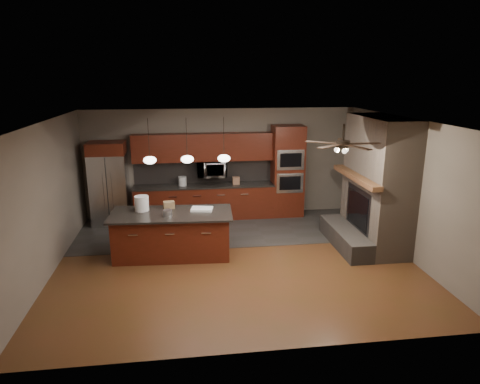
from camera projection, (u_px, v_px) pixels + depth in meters
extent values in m
plane|color=#592E1A|center=(236.00, 260.00, 8.66)|extent=(7.00, 7.00, 0.00)
cube|color=white|center=(235.00, 121.00, 7.92)|extent=(7.00, 6.00, 0.02)
cube|color=slate|center=(221.00, 163.00, 11.16)|extent=(7.00, 0.02, 2.80)
cube|color=slate|center=(405.00, 187.00, 8.74)|extent=(0.02, 6.00, 2.80)
cube|color=slate|center=(46.00, 200.00, 7.84)|extent=(0.02, 6.00, 2.80)
cube|color=#312F2C|center=(227.00, 229.00, 10.38)|extent=(7.00, 2.40, 0.01)
cube|color=#786655|center=(378.00, 183.00, 9.07)|extent=(0.80, 2.00, 2.80)
cube|color=#423D36|center=(345.00, 237.00, 9.30)|extent=(0.50, 2.00, 0.40)
cube|color=#2D2D30|center=(359.00, 210.00, 9.17)|extent=(0.05, 1.20, 0.95)
cube|color=black|center=(358.00, 210.00, 9.17)|extent=(0.02, 1.00, 0.75)
cube|color=brown|center=(356.00, 177.00, 8.97)|extent=(0.22, 2.10, 0.10)
cube|color=#561A10|center=(205.00, 202.00, 11.07)|extent=(3.55, 0.60, 0.86)
cube|color=black|center=(204.00, 186.00, 10.95)|extent=(3.59, 0.64, 0.04)
cube|color=black|center=(203.00, 171.00, 11.13)|extent=(3.55, 0.03, 0.60)
cube|color=#561A10|center=(203.00, 147.00, 10.81)|extent=(3.55, 0.35, 0.70)
cube|color=#561A10|center=(287.00, 171.00, 11.14)|extent=(0.80, 0.60, 2.38)
cube|color=silver|center=(290.00, 183.00, 10.92)|extent=(0.70, 0.03, 0.52)
cube|color=black|center=(290.00, 183.00, 10.90)|extent=(0.55, 0.02, 0.35)
cube|color=silver|center=(291.00, 160.00, 10.76)|extent=(0.70, 0.03, 0.52)
cube|color=black|center=(291.00, 160.00, 10.74)|extent=(0.55, 0.02, 0.35)
imported|color=silver|center=(212.00, 169.00, 10.91)|extent=(0.73, 0.41, 0.50)
cube|color=silver|center=(110.00, 189.00, 10.57)|extent=(0.88, 0.72, 1.77)
cube|color=#2D2D30|center=(107.00, 193.00, 10.22)|extent=(0.02, 0.02, 1.75)
cube|color=silver|center=(103.00, 191.00, 10.18)|extent=(0.03, 0.03, 0.88)
cube|color=silver|center=(111.00, 191.00, 10.21)|extent=(0.03, 0.03, 0.88)
cube|color=#561A10|center=(106.00, 148.00, 10.29)|extent=(0.88, 0.72, 0.30)
cube|color=#561A10|center=(172.00, 235.00, 8.77)|extent=(2.35, 1.10, 0.88)
cube|color=black|center=(171.00, 214.00, 8.65)|extent=(2.51, 1.25, 0.04)
cylinder|color=white|center=(142.00, 203.00, 8.75)|extent=(0.37, 0.37, 0.31)
cylinder|color=silver|center=(168.00, 213.00, 8.45)|extent=(0.25, 0.25, 0.12)
cube|color=white|center=(202.00, 209.00, 8.83)|extent=(0.49, 0.38, 0.04)
cube|color=olive|center=(169.00, 205.00, 8.94)|extent=(0.25, 0.20, 0.14)
cylinder|color=silver|center=(182.00, 181.00, 10.84)|extent=(0.26, 0.26, 0.23)
cube|color=#8E6349|center=(236.00, 181.00, 10.97)|extent=(0.17, 0.14, 0.19)
cylinder|color=black|center=(149.00, 138.00, 8.48)|extent=(0.01, 0.01, 0.78)
ellipsoid|color=white|center=(150.00, 160.00, 8.60)|extent=(0.26, 0.26, 0.16)
cylinder|color=black|center=(187.00, 137.00, 8.58)|extent=(0.01, 0.01, 0.78)
ellipsoid|color=white|center=(187.00, 159.00, 8.69)|extent=(0.26, 0.26, 0.16)
cylinder|color=black|center=(224.00, 137.00, 8.67)|extent=(0.01, 0.01, 0.78)
ellipsoid|color=white|center=(224.00, 158.00, 8.79)|extent=(0.26, 0.26, 0.16)
cylinder|color=black|center=(344.00, 133.00, 7.42)|extent=(0.04, 0.04, 0.30)
cylinder|color=black|center=(343.00, 144.00, 7.48)|extent=(0.24, 0.24, 0.12)
cube|color=#331E13|center=(363.00, 144.00, 7.53)|extent=(0.60, 0.12, 0.01)
cube|color=#331E13|center=(342.00, 141.00, 7.84)|extent=(0.30, 0.61, 0.01)
cube|color=#331E13|center=(322.00, 142.00, 7.65)|extent=(0.56, 0.45, 0.01)
cube|color=#331E13|center=(330.00, 146.00, 7.22)|extent=(0.56, 0.45, 0.01)
cube|color=#331E13|center=(357.00, 147.00, 7.15)|extent=(0.30, 0.61, 0.01)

